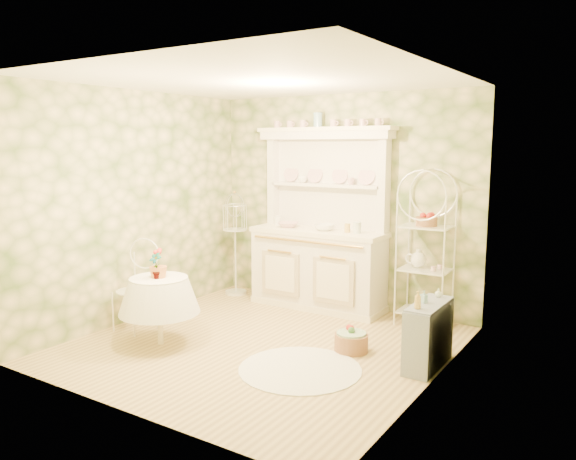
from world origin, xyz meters
The scene contains 22 objects.
floor centered at (0.00, 0.00, 0.00)m, with size 3.60×3.60×0.00m, color tan.
ceiling centered at (0.00, 0.00, 2.70)m, with size 3.60×3.60×0.00m, color white.
wall_left centered at (-1.80, 0.00, 1.35)m, with size 3.60×3.60×0.00m, color beige.
wall_right centered at (1.80, 0.00, 1.35)m, with size 3.60×3.60×0.00m, color beige.
wall_back centered at (0.00, 1.80, 1.35)m, with size 3.60×3.60×0.00m, color beige.
wall_front centered at (0.00, -1.80, 1.35)m, with size 3.60×3.60×0.00m, color beige.
kitchen_dresser centered at (-0.20, 1.52, 1.15)m, with size 1.87×0.61×2.29m, color white.
bakers_rack centered at (1.19, 1.56, 0.96)m, with size 0.60×0.43×1.92m, color white.
side_shelf centered at (1.65, 0.37, 0.29)m, with size 0.25×0.67×0.57m, color #848EA6.
round_table centered at (-0.91, -0.56, 0.32)m, with size 0.59×0.59×0.65m, color white.
cafe_chair centered at (-1.48, -0.38, 0.50)m, with size 0.45×0.45×1.00m, color white.
birdcage_stand centered at (-1.49, 1.46, 0.75)m, with size 0.35×0.35×1.50m, color white.
floor_basket centered at (0.87, 0.33, 0.12)m, with size 0.38×0.38×0.24m, color #9E6B46.
lace_rug centered at (0.68, -0.35, 0.00)m, with size 1.15×1.15×0.01m, color white.
bowl_floral centered at (-0.63, 1.49, 1.02)m, with size 0.27×0.27×0.07m, color white.
bowl_white centered at (-0.09, 1.49, 1.02)m, with size 0.25×0.25×0.08m, color white.
cup_left centered at (-0.53, 1.68, 1.61)m, with size 0.12×0.12×0.09m, color white.
cup_right centered at (0.17, 1.68, 1.61)m, with size 0.09×0.09×0.09m, color white.
potted_geranium centered at (-0.89, -0.61, 0.85)m, with size 0.15×0.10×0.28m, color #3F7238.
bottle_amber centered at (1.62, 0.13, 0.68)m, with size 0.06×0.06×0.16m, color gold.
bottle_blue centered at (1.60, 0.35, 0.65)m, with size 0.05×0.05×0.12m, color #8AB6CB.
bottle_glass centered at (1.65, 0.61, 0.65)m, with size 0.07×0.07×0.09m, color silver.
Camera 1 is at (3.27, -4.59, 2.07)m, focal length 35.00 mm.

